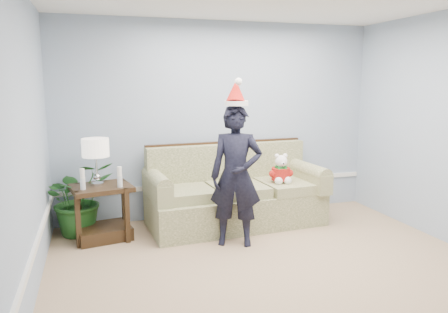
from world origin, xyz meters
TOP-DOWN VIEW (x-y plane):
  - room_shell at (0.00, 0.00)m, footprint 4.54×5.04m
  - wainscot_trim at (-1.18, 1.18)m, footprint 4.49×4.99m
  - sofa at (0.07, 2.03)m, footprint 2.34×1.13m
  - side_table at (-1.64, 1.93)m, footprint 0.78×0.69m
  - table_lamp at (-1.68, 1.97)m, footprint 0.32×0.32m
  - candle_pair at (-1.63, 1.79)m, footprint 0.48×0.06m
  - houseplant at (-1.91, 2.19)m, footprint 1.04×0.99m
  - man at (-0.15, 1.30)m, footprint 0.69×0.58m
  - santa_hat at (-0.15, 1.31)m, footprint 0.35×0.37m
  - teddy_bear at (0.66, 1.84)m, footprint 0.26×0.29m

SIDE VIEW (x-z plane):
  - side_table at x=-1.64m, z-range -0.07..0.59m
  - sofa at x=0.07m, z-range -0.15..0.91m
  - wainscot_trim at x=-1.18m, z-range 0.42..0.48m
  - houseplant at x=-1.91m, z-range 0.00..0.92m
  - teddy_bear at x=0.66m, z-range 0.50..0.90m
  - candle_pair at x=-1.63m, z-range 0.65..0.89m
  - man at x=-0.15m, z-range 0.00..1.63m
  - table_lamp at x=-1.68m, z-range 0.81..1.37m
  - room_shell at x=0.00m, z-range -0.02..2.72m
  - santa_hat at x=-0.15m, z-range 1.59..1.91m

